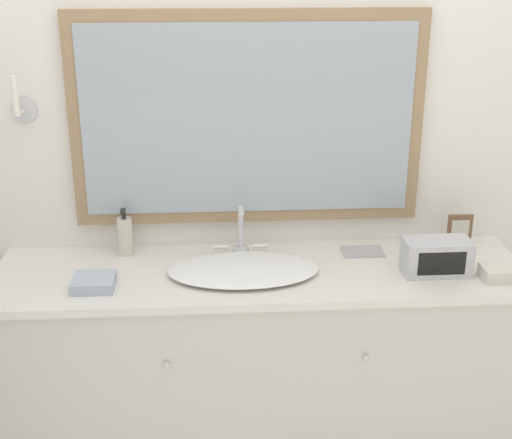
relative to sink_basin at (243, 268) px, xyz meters
The scene contains 9 objects.
wall_back 0.48m from the sink_basin, 77.89° to the left, with size 8.00×0.18×2.55m.
vanity_counter 0.48m from the sink_basin, 16.48° to the left, with size 1.96×0.54×0.91m.
sink_basin is the anchor object (origin of this frame).
soap_bottle 0.49m from the sink_basin, 155.59° to the left, with size 0.06×0.06×0.19m.
appliance_box 0.70m from the sink_basin, ahead, with size 0.24×0.13×0.13m.
picture_frame 0.87m from the sink_basin, 11.07° to the left, with size 0.10×0.01×0.14m.
hand_towel_near_sink 0.53m from the sink_basin, behind, with size 0.14×0.14×0.04m.
hand_towel_far_corner 0.93m from the sink_basin, ahead, with size 0.15×0.10×0.05m.
metal_tray 0.50m from the sink_basin, 18.04° to the left, with size 0.16×0.10×0.01m.
Camera 1 is at (-0.18, -2.07, 2.02)m, focal length 50.00 mm.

